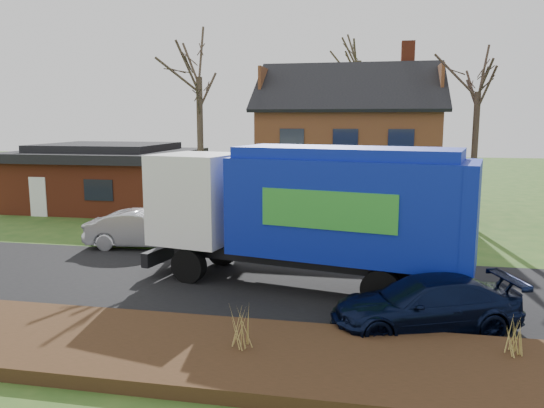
# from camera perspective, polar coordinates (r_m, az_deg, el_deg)

# --- Properties ---
(ground) EXTENTS (120.00, 120.00, 0.00)m
(ground) POSITION_cam_1_polar(r_m,az_deg,el_deg) (16.73, -1.40, -8.66)
(ground) COLOR #2B521B
(ground) RESTS_ON ground
(road) EXTENTS (80.00, 7.00, 0.02)m
(road) POSITION_cam_1_polar(r_m,az_deg,el_deg) (16.72, -1.40, -8.62)
(road) COLOR black
(road) RESTS_ON ground
(mulch_verge) EXTENTS (80.00, 3.50, 0.30)m
(mulch_verge) POSITION_cam_1_polar(r_m,az_deg,el_deg) (11.90, -7.14, -15.57)
(mulch_verge) COLOR #2F1F0F
(mulch_verge) RESTS_ON ground
(main_house) EXTENTS (12.95, 8.95, 9.26)m
(main_house) POSITION_cam_1_polar(r_m,az_deg,el_deg) (29.54, 7.31, 6.95)
(main_house) COLOR #BDAE98
(main_house) RESTS_ON ground
(ranch_house) EXTENTS (9.80, 8.20, 3.70)m
(ranch_house) POSITION_cam_1_polar(r_m,az_deg,el_deg) (32.63, -17.28, 2.91)
(ranch_house) COLOR maroon
(ranch_house) RESTS_ON ground
(garbage_truck) EXTENTS (10.38, 4.68, 4.30)m
(garbage_truck) POSITION_cam_1_polar(r_m,az_deg,el_deg) (16.01, 4.28, -0.34)
(garbage_truck) COLOR black
(garbage_truck) RESTS_ON ground
(silver_sedan) EXTENTS (4.68, 2.17, 1.49)m
(silver_sedan) POSITION_cam_1_polar(r_m,az_deg,el_deg) (21.84, -13.61, -2.66)
(silver_sedan) COLOR #AFB1B7
(silver_sedan) RESTS_ON ground
(navy_wagon) EXTENTS (4.95, 3.24, 1.33)m
(navy_wagon) POSITION_cam_1_polar(r_m,az_deg,el_deg) (13.57, 16.12, -10.34)
(navy_wagon) COLOR black
(navy_wagon) RESTS_ON ground
(tree_front_west) EXTENTS (3.28, 3.28, 9.74)m
(tree_front_west) POSITION_cam_1_polar(r_m,az_deg,el_deg) (25.09, -7.92, 15.71)
(tree_front_west) COLOR #413427
(tree_front_west) RESTS_ON ground
(tree_front_east) EXTENTS (3.27, 3.27, 9.07)m
(tree_front_east) POSITION_cam_1_polar(r_m,az_deg,el_deg) (26.60, 21.41, 13.40)
(tree_front_east) COLOR #3A2B23
(tree_front_east) RESTS_ON ground
(tree_back) EXTENTS (3.93, 3.93, 12.45)m
(tree_back) POSITION_cam_1_polar(r_m,az_deg,el_deg) (39.17, 9.39, 16.73)
(tree_back) COLOR #3A3122
(tree_back) RESTS_ON ground
(grass_clump_mid) EXTENTS (0.34, 0.28, 0.95)m
(grass_clump_mid) POSITION_cam_1_polar(r_m,az_deg,el_deg) (11.55, -3.44, -12.91)
(grass_clump_mid) COLOR #A38A48
(grass_clump_mid) RESTS_ON mulch_verge
(grass_clump_east) EXTENTS (0.33, 0.27, 0.82)m
(grass_clump_east) POSITION_cam_1_polar(r_m,az_deg,el_deg) (12.30, 24.53, -12.68)
(grass_clump_east) COLOR tan
(grass_clump_east) RESTS_ON mulch_verge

